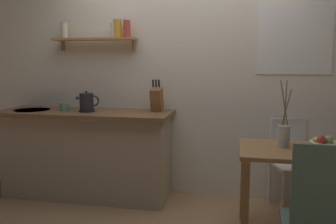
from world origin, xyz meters
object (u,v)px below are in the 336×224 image
dining_table (304,165)px  knife_block (157,99)px  dining_chair_near (317,217)px  twig_vase (284,135)px  electric_kettle (87,102)px  fruit_bowl (325,145)px  coffee_mug_by_sink (64,107)px  dining_chair_far (292,158)px

dining_table → knife_block: bearing=154.3°
dining_chair_near → dining_table: bearing=85.9°
twig_vase → electric_kettle: twig_vase is taller
electric_kettle → twig_vase: bearing=-13.0°
fruit_bowl → dining_table: bearing=163.4°
fruit_bowl → knife_block: size_ratio=0.72×
coffee_mug_by_sink → fruit_bowl: bearing=-12.5°
fruit_bowl → coffee_mug_by_sink: coffee_mug_by_sink is taller
dining_chair_far → knife_block: knife_block is taller
dining_chair_far → electric_kettle: size_ratio=3.58×
dining_chair_near → dining_chair_far: bearing=87.6°
knife_block → coffee_mug_by_sink: (-0.96, -0.15, -0.09)m
fruit_bowl → electric_kettle: bearing=166.4°
dining_table → knife_block: 1.57m
twig_vase → knife_block: twig_vase is taller
dining_table → dining_chair_near: bearing=-94.1°
dining_chair_near → coffee_mug_by_sink: bearing=151.0°
dining_chair_far → twig_vase: bearing=-105.5°
twig_vase → electric_kettle: size_ratio=2.20×
twig_vase → electric_kettle: 1.95m
fruit_bowl → twig_vase: size_ratio=0.44×
twig_vase → dining_chair_near: bearing=-82.6°
dining_chair_far → knife_block: (-1.36, 0.01, 0.56)m
dining_table → dining_chair_far: 0.66m
dining_chair_far → twig_vase: size_ratio=1.62×
twig_vase → fruit_bowl: bearing=-17.6°
dining_table → fruit_bowl: 0.23m
dining_table → dining_chair_near: dining_chair_near is taller
dining_chair_far → electric_kettle: 2.13m
electric_kettle → knife_block: bearing=13.0°
dining_table → coffee_mug_by_sink: 2.39m
dining_chair_far → dining_chair_near: bearing=-92.4°
knife_block → coffee_mug_by_sink: knife_block is taller
electric_kettle → dining_chair_near: bearing=-31.9°
knife_block → electric_kettle: bearing=-167.0°
dining_chair_far → twig_vase: 0.71m
coffee_mug_by_sink → dining_chair_near: bearing=-29.0°
dining_chair_near → fruit_bowl: size_ratio=4.12×
dining_chair_near → fruit_bowl: dining_chair_near is taller
dining_chair_near → fruit_bowl: 0.79m
dining_chair_near → coffee_mug_by_sink: size_ratio=7.85×
dining_table → twig_vase: twig_vase is taller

